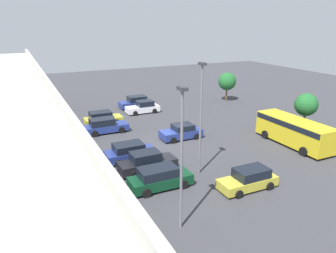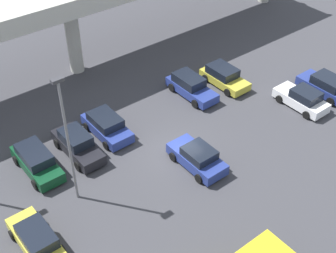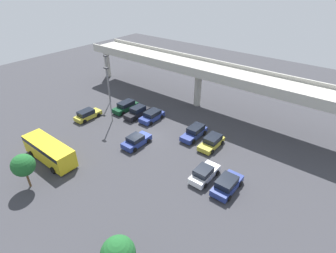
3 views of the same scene
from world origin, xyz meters
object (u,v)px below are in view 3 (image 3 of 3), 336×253
Objects in this scene: parked_car_5 at (194,132)px; lamp_post_near_aisle at (109,91)px; parked_car_8 at (227,184)px; parked_car_2 at (138,112)px; parked_car_4 at (136,141)px; parked_car_3 at (152,116)px; parked_car_0 at (87,115)px; shuttle_bus at (49,150)px; parked_car_6 at (212,142)px; lamp_post_mid_lot at (108,76)px; tree_front_left at (23,165)px; parked_car_7 at (204,173)px; parked_car_1 at (126,106)px.

lamp_post_near_aisle reaches higher than parked_car_5.
parked_car_2 is at bearing 72.55° from parked_car_8.
parked_car_3 is at bearing 23.94° from parked_car_4.
parked_car_0 is 10.95m from shuttle_bus.
parked_car_0 reaches higher than parked_car_6.
lamp_post_mid_lot is (-27.45, 7.17, 4.17)m from parked_car_8.
parked_car_8 is 22.22m from lamp_post_near_aisle.
lamp_post_near_aisle is 16.36m from tree_front_left.
parked_car_7 is 0.97× the size of parked_car_8.
lamp_post_near_aisle reaches higher than parked_car_6.
tree_front_left reaches higher than shuttle_bus.
parked_car_7 reaches higher than parked_car_3.
parked_car_7 is (22.40, -0.47, 0.01)m from parked_car_0.
parked_car_3 is 1.02× the size of tree_front_left.
lamp_post_mid_lot is at bearing 115.88° from tree_front_left.
tree_front_left is at bearing -24.03° from parked_car_5.
shuttle_bus reaches higher than parked_car_5.
parked_car_4 is (5.67, -6.10, -0.07)m from parked_car_2.
shuttle_bus reaches higher than parked_car_3.
parked_car_7 is at bearing 89.37° from parked_car_8.
parked_car_0 is 8.18m from lamp_post_mid_lot.
lamp_post_mid_lot reaches higher than tree_front_left.
tree_front_left is at bearing -58.11° from shuttle_bus.
parked_car_0 is 10.53m from parked_car_3.
parked_car_3 is 0.53× the size of shuttle_bus.
lamp_post_mid_lot reaches higher than shuttle_bus.
shuttle_bus is 18.18m from lamp_post_mid_lot.
lamp_post_near_aisle is at bearing -38.87° from lamp_post_mid_lot.
tree_front_left is (4.92, -19.53, 2.23)m from parked_car_1.
parked_car_8 reaches higher than parked_car_1.
parked_car_6 is 21.16m from shuttle_bus.
parked_car_5 is at bearing -1.39° from lamp_post_mid_lot.
lamp_post_mid_lot is at bearing -92.60° from parked_car_6.
parked_car_6 is 0.51× the size of lamp_post_mid_lot.
parked_car_8 is at bearing -90.63° from parked_car_7.
parked_car_3 is 11.30m from parked_car_6.
parked_car_7 is at bearing 64.41° from parked_car_3.
lamp_post_mid_lot is (-7.33, 16.28, 3.41)m from shuttle_bus.
lamp_post_near_aisle is (-16.14, -3.68, 4.39)m from parked_car_6.
parked_car_2 is 0.56× the size of lamp_post_mid_lot.
parked_car_5 reaches higher than parked_car_1.
parked_car_4 is at bearing 55.48° from shuttle_bus.
parked_car_3 is 0.49× the size of lamp_post_near_aisle.
parked_car_4 is at bearing 53.92° from parked_car_1.
parked_car_6 is at bearing 80.36° from parked_car_5.
parked_car_4 is 10.36m from parked_car_6.
tree_front_left is at bearing 5.74° from parked_car_2.
parked_car_1 is at bearing 102.37° from lamp_post_near_aisle.
parked_car_3 is at bearing -2.71° from lamp_post_mid_lot.
parked_car_7 is 0.51× the size of lamp_post_mid_lot.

